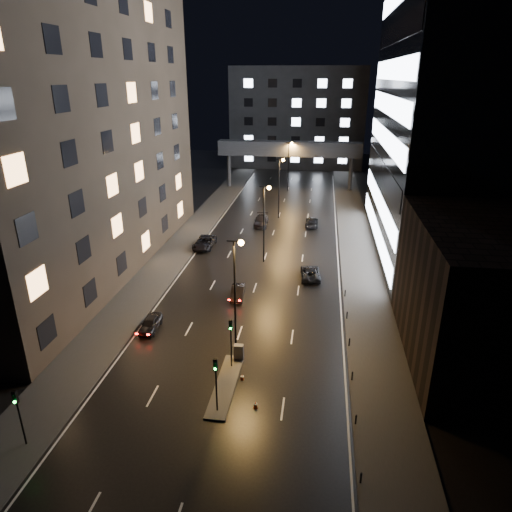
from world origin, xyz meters
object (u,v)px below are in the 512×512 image
(car_away_a, at_px, (151,323))
(car_toward_b, at_px, (312,222))
(car_away_b, at_px, (238,292))
(car_toward_a, at_px, (310,273))
(car_away_c, at_px, (204,242))
(utility_cabinet, at_px, (239,352))
(car_away_d, at_px, (261,221))

(car_away_a, xyz_separation_m, car_toward_b, (14.38, 34.87, 0.07))
(car_away_b, height_order, car_toward_a, car_toward_a)
(car_away_c, distance_m, car_toward_b, 19.19)
(utility_cabinet, bearing_deg, car_away_b, 99.60)
(car_away_b, relative_size, car_away_c, 0.70)
(car_toward_b, bearing_deg, car_away_d, 7.02)
(car_away_a, height_order, car_away_c, car_away_c)
(car_toward_b, bearing_deg, car_away_a, 68.00)
(car_away_d, distance_m, car_toward_b, 8.21)
(car_away_d, height_order, utility_cabinet, car_away_d)
(car_away_b, xyz_separation_m, car_toward_b, (7.28, 26.99, 0.08))
(car_away_b, distance_m, utility_cabinet, 11.81)
(car_away_c, relative_size, car_away_d, 1.04)
(car_toward_a, xyz_separation_m, car_toward_b, (-0.45, 20.60, 0.04))
(car_away_b, bearing_deg, car_away_c, 112.52)
(car_toward_b, height_order, utility_cabinet, utility_cabinet)
(car_away_d, xyz_separation_m, utility_cabinet, (3.08, -37.65, 0.03))
(car_away_d, distance_m, utility_cabinet, 37.77)
(car_away_a, height_order, utility_cabinet, utility_cabinet)
(car_away_b, height_order, car_away_c, car_away_c)
(car_away_d, xyz_separation_m, car_toward_b, (8.16, 0.95, -0.05))
(car_away_c, relative_size, car_toward_a, 1.13)
(car_away_c, distance_m, car_away_d, 13.09)
(car_away_c, xyz_separation_m, car_toward_a, (15.23, -8.36, -0.09))
(car_away_c, distance_m, car_toward_a, 17.38)
(car_toward_a, bearing_deg, car_away_d, -71.64)
(car_away_b, distance_m, car_away_d, 26.06)
(car_toward_b, bearing_deg, car_away_b, 75.32)
(car_away_b, bearing_deg, car_away_a, -136.46)
(car_away_b, relative_size, car_away_d, 0.73)
(car_away_b, relative_size, car_toward_a, 0.80)
(car_toward_b, distance_m, utility_cabinet, 38.93)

